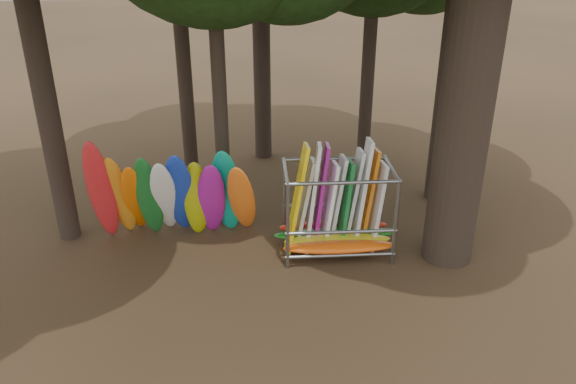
{
  "coord_description": "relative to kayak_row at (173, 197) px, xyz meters",
  "views": [
    {
      "loc": [
        -0.47,
        -11.43,
        7.45
      ],
      "look_at": [
        0.39,
        1.5,
        1.4
      ],
      "focal_mm": 35.0,
      "sensor_mm": 36.0,
      "label": 1
    }
  ],
  "objects": [
    {
      "name": "storage_rack",
      "position": [
        4.12,
        -0.73,
        -0.23
      ],
      "size": [
        3.17,
        1.62,
        2.93
      ],
      "color": "slate",
      "rests_on": "ground"
    },
    {
      "name": "ground",
      "position": [
        2.54,
        -1.63,
        -1.3
      ],
      "size": [
        120.0,
        120.0,
        0.0
      ],
      "primitive_type": "plane",
      "color": "#47331E",
      "rests_on": "ground"
    },
    {
      "name": "kayak_row",
      "position": [
        0.0,
        0.0,
        0.0
      ],
      "size": [
        4.31,
        2.14,
        3.18
      ],
      "color": "red",
      "rests_on": "ground"
    }
  ]
}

